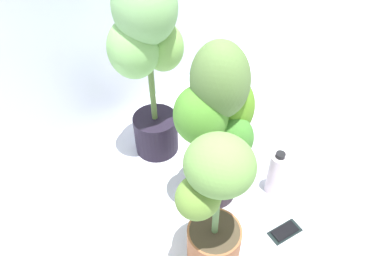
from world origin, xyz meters
name	(u,v)px	position (x,y,z in m)	size (l,w,h in m)	color
ground_plane	(233,199)	(0.00, 0.00, 0.00)	(8.00, 8.00, 0.00)	silver
potted_plant_front_left	(214,207)	(-0.29, -0.12, 0.36)	(0.28, 0.26, 0.66)	#935734
potted_plant_back_center	(147,54)	(-0.03, 0.50, 0.57)	(0.38, 0.31, 0.93)	black
potted_plant_center	(218,120)	(-0.04, 0.09, 0.46)	(0.38, 0.33, 0.79)	#281E25
cell_phone	(285,231)	(0.02, -0.27, 0.00)	(0.16, 0.10, 0.01)	black
nutrient_bottle	(276,173)	(0.17, -0.10, 0.12)	(0.08, 0.08, 0.25)	white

